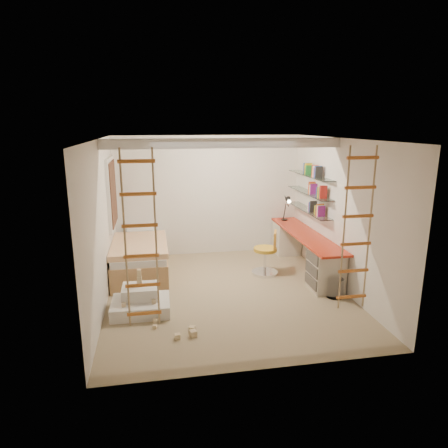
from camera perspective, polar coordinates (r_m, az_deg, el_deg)
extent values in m
plane|color=#978462|center=(6.98, 0.44, -9.79)|extent=(4.50, 4.50, 0.00)
cube|color=white|center=(6.69, 0.00, 11.46)|extent=(4.00, 0.18, 0.16)
cube|color=white|center=(7.92, -15.81, 4.28)|extent=(0.06, 1.15, 1.35)
cube|color=#4C2D1E|center=(7.91, -15.52, 4.29)|extent=(0.02, 1.00, 1.20)
cylinder|color=white|center=(7.01, 15.61, -8.79)|extent=(0.26, 0.26, 0.33)
cube|color=red|center=(7.96, 11.60, -1.48)|extent=(0.55, 2.80, 0.04)
cube|color=beige|center=(9.05, 8.93, -1.94)|extent=(0.52, 0.55, 0.71)
cube|color=beige|center=(7.20, 14.38, -6.46)|extent=(0.52, 0.55, 0.71)
cube|color=#4C4742|center=(7.01, 12.49, -4.70)|extent=(0.02, 0.50, 0.18)
cube|color=#4C4742|center=(7.08, 12.39, -6.38)|extent=(0.02, 0.50, 0.18)
cube|color=#4C4742|center=(7.16, 12.30, -8.03)|extent=(0.02, 0.50, 0.18)
cube|color=white|center=(8.18, 11.95, 1.96)|extent=(0.25, 1.80, 0.01)
cube|color=white|center=(8.12, 12.07, 4.37)|extent=(0.25, 1.80, 0.01)
cube|color=white|center=(8.07, 12.20, 6.82)|extent=(0.25, 1.80, 0.01)
cube|color=#AD7F51|center=(7.95, -11.82, -5.33)|extent=(1.00, 2.00, 0.45)
cube|color=white|center=(7.86, -11.92, -3.37)|extent=(0.95, 1.95, 0.12)
cube|color=orange|center=(7.68, -11.99, -2.92)|extent=(1.02, 1.60, 0.10)
cube|color=white|center=(8.60, -11.84, -1.02)|extent=(0.55, 0.35, 0.12)
cylinder|color=black|center=(8.98, 8.62, 0.62)|extent=(0.14, 0.14, 0.02)
cylinder|color=black|center=(8.93, 8.67, 1.80)|extent=(0.02, 0.15, 0.36)
cylinder|color=black|center=(8.79, 8.94, 3.26)|extent=(0.02, 0.27, 0.20)
cone|color=black|center=(8.67, 9.21, 3.43)|extent=(0.12, 0.14, 0.15)
cylinder|color=#FFEABF|center=(8.64, 9.29, 3.19)|extent=(0.08, 0.04, 0.08)
cylinder|color=gold|center=(7.68, 5.91, -3.62)|extent=(0.57, 0.57, 0.06)
cube|color=orange|center=(7.62, 7.30, -2.23)|extent=(0.15, 0.33, 0.32)
cylinder|color=silver|center=(7.75, 5.87, -5.19)|extent=(0.07, 0.07, 0.45)
cylinder|color=silver|center=(7.84, 5.82, -6.91)|extent=(0.65, 0.65, 0.05)
cube|color=silver|center=(6.41, -11.79, -11.43)|extent=(0.89, 0.70, 0.20)
cube|color=silver|center=(6.42, -11.90, -9.47)|extent=(0.55, 0.45, 0.20)
cube|color=#CCB284|center=(6.37, -11.97, -8.33)|extent=(0.08, 0.08, 0.08)
cube|color=#CCB284|center=(6.34, -12.00, -7.71)|extent=(0.07, 0.07, 0.07)
cube|color=#CCB284|center=(6.31, -12.05, -6.90)|extent=(0.06, 0.06, 0.12)
cube|color=#CCB284|center=(6.22, -10.01, -10.86)|extent=(0.06, 0.06, 0.06)
cube|color=#CCB284|center=(6.46, -9.67, -9.87)|extent=(0.06, 0.06, 0.06)
cube|color=#CCB284|center=(6.21, -14.14, -11.13)|extent=(0.06, 0.06, 0.06)
cube|color=#CCB284|center=(5.80, -4.59, -14.76)|extent=(0.07, 0.07, 0.07)
cube|color=#CCB284|center=(5.93, -9.85, -14.21)|extent=(0.07, 0.07, 0.07)
cube|color=#CCB284|center=(5.68, -4.43, -15.39)|extent=(0.07, 0.07, 0.07)
cube|color=#CCB284|center=(6.07, -9.77, -13.52)|extent=(0.07, 0.07, 0.07)
cube|color=#CCB284|center=(5.64, -6.66, -15.66)|extent=(0.07, 0.07, 0.07)
cube|color=#8C1E7F|center=(8.16, 11.99, 2.75)|extent=(0.14, 0.70, 0.22)
cube|color=white|center=(8.10, 12.12, 5.18)|extent=(0.14, 0.64, 0.22)
cube|color=orange|center=(8.06, 12.24, 7.64)|extent=(0.14, 0.70, 0.22)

